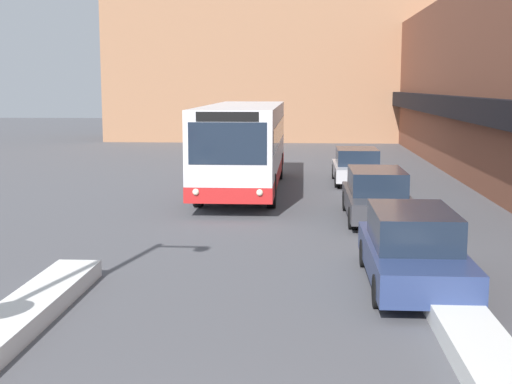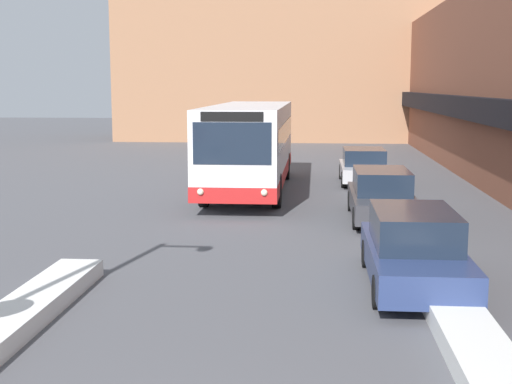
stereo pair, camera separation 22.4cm
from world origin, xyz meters
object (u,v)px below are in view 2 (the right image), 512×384
parked_car_front (414,249)px  parked_car_middle (381,195)px  parked_car_back (364,166)px  city_bus (250,144)px

parked_car_front → parked_car_middle: bearing=90.0°
parked_car_front → parked_car_back: (0.00, 15.00, -0.04)m
city_bus → parked_car_back: size_ratio=2.78×
city_bus → parked_car_middle: size_ratio=2.47×
parked_car_back → parked_car_front: bearing=-90.0°
city_bus → parked_car_middle: city_bus is taller
city_bus → parked_car_middle: (4.38, -5.41, -1.02)m
city_bus → parked_car_front: bearing=-70.6°
city_bus → parked_car_middle: 7.04m
city_bus → parked_car_middle: bearing=-51.0°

